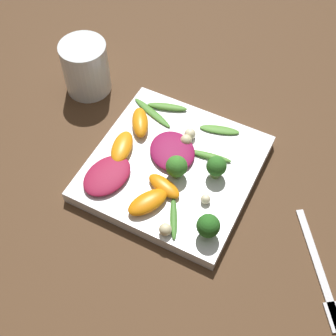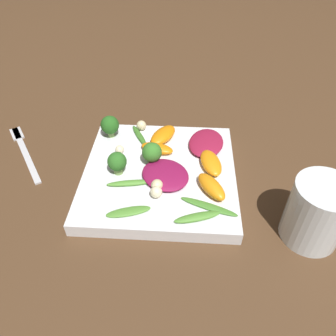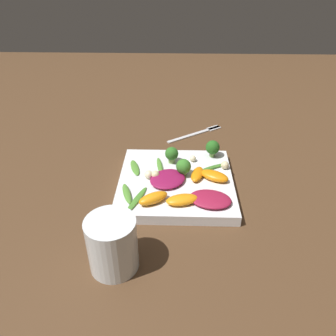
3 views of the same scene
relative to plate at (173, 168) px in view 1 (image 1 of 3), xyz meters
name	(u,v)px [view 1 (image 1 of 3)]	position (x,y,z in m)	size (l,w,h in m)	color
ground_plane	(173,172)	(0.00, 0.00, -0.01)	(2.40, 2.40, 0.00)	#4C331E
plate	(173,168)	(0.00, 0.00, 0.00)	(0.25, 0.25, 0.02)	white
drinking_glass	(86,67)	(-0.23, 0.10, 0.04)	(0.08, 0.08, 0.10)	white
fork	(323,280)	(0.27, -0.07, -0.01)	(0.12, 0.16, 0.01)	silver
radicchio_leaf_0	(172,151)	(-0.01, 0.02, 0.02)	(0.11, 0.11, 0.01)	maroon
radicchio_leaf_1	(107,176)	(-0.08, -0.07, 0.02)	(0.08, 0.10, 0.01)	maroon
orange_segment_0	(122,147)	(-0.09, -0.01, 0.02)	(0.05, 0.07, 0.02)	orange
orange_segment_1	(140,122)	(-0.08, 0.04, 0.02)	(0.06, 0.07, 0.02)	orange
orange_segment_2	(151,203)	(0.00, -0.09, 0.02)	(0.06, 0.07, 0.02)	orange
orange_segment_3	(164,186)	(0.01, -0.05, 0.02)	(0.06, 0.04, 0.01)	orange
broccoli_floret_0	(216,167)	(0.07, 0.01, 0.03)	(0.03, 0.03, 0.04)	#7A9E51
broccoli_floret_1	(177,167)	(0.01, -0.02, 0.03)	(0.03, 0.03, 0.04)	#7A9E51
broccoli_floret_2	(208,226)	(0.10, -0.09, 0.04)	(0.03, 0.03, 0.04)	#84AD5B
arugula_sprig_0	(174,218)	(0.04, -0.09, 0.01)	(0.04, 0.07, 0.01)	#3D7528
arugula_sprig_1	(167,107)	(-0.06, 0.10, 0.02)	(0.07, 0.04, 0.01)	#518E33
arugula_sprig_2	(219,130)	(0.04, 0.10, 0.01)	(0.07, 0.04, 0.01)	#518E33
arugula_sprig_3	(208,156)	(0.04, 0.04, 0.02)	(0.08, 0.02, 0.01)	#518E33
arugula_sprig_4	(152,113)	(-0.08, 0.08, 0.01)	(0.09, 0.04, 0.00)	#47842D
macadamia_nut_0	(184,139)	(0.00, 0.05, 0.02)	(0.02, 0.02, 0.02)	beige
macadamia_nut_1	(165,229)	(0.04, -0.11, 0.02)	(0.02, 0.02, 0.02)	beige
macadamia_nut_2	(206,199)	(0.07, -0.04, 0.02)	(0.02, 0.02, 0.02)	beige
macadamia_nut_3	(190,134)	(0.00, 0.06, 0.02)	(0.02, 0.02, 0.02)	beige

